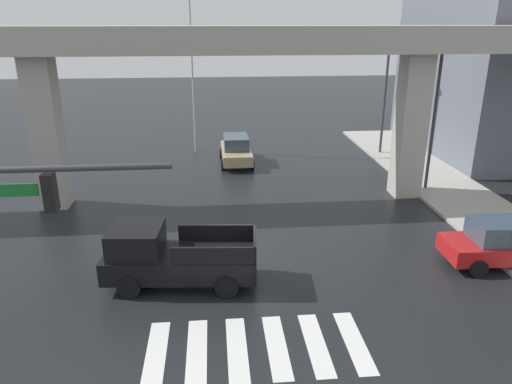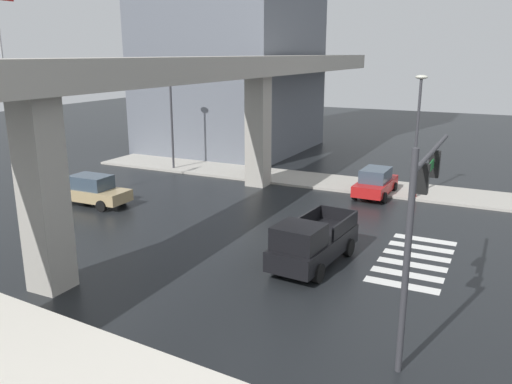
{
  "view_description": "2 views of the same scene",
  "coord_description": "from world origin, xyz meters",
  "px_view_note": "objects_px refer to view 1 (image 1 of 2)",
  "views": [
    {
      "loc": [
        -1.02,
        -16.56,
        8.55
      ],
      "look_at": [
        0.73,
        2.73,
        1.53
      ],
      "focal_mm": 33.59,
      "sensor_mm": 36.0,
      "label": 1
    },
    {
      "loc": [
        -21.3,
        -8.7,
        8.44
      ],
      "look_at": [
        -0.3,
        1.65,
        2.18
      ],
      "focal_mm": 36.54,
      "sensor_mm": 36.0,
      "label": 2
    }
  ],
  "objects_px": {
    "pickup_truck": "(172,257)",
    "sedan_tan": "(236,150)",
    "street_lamp_far_north": "(386,85)",
    "flagpole": "(193,49)",
    "street_lamp_mid_block": "(436,104)",
    "sedan_red": "(503,243)"
  },
  "relations": [
    {
      "from": "pickup_truck",
      "to": "sedan_tan",
      "type": "distance_m",
      "value": 14.64
    },
    {
      "from": "street_lamp_far_north",
      "to": "flagpole",
      "type": "distance_m",
      "value": 12.54
    },
    {
      "from": "street_lamp_mid_block",
      "to": "street_lamp_far_north",
      "type": "relative_size",
      "value": 1.0
    },
    {
      "from": "flagpole",
      "to": "street_lamp_mid_block",
      "type": "bearing_deg",
      "value": -36.0
    },
    {
      "from": "sedan_tan",
      "to": "street_lamp_mid_block",
      "type": "bearing_deg",
      "value": -31.69
    },
    {
      "from": "sedan_red",
      "to": "street_lamp_mid_block",
      "type": "bearing_deg",
      "value": 85.35
    },
    {
      "from": "pickup_truck",
      "to": "sedan_tan",
      "type": "bearing_deg",
      "value": 78.57
    },
    {
      "from": "street_lamp_mid_block",
      "to": "pickup_truck",
      "type": "bearing_deg",
      "value": -146.47
    },
    {
      "from": "pickup_truck",
      "to": "street_lamp_mid_block",
      "type": "distance_m",
      "value": 15.54
    },
    {
      "from": "pickup_truck",
      "to": "street_lamp_mid_block",
      "type": "height_order",
      "value": "street_lamp_mid_block"
    },
    {
      "from": "pickup_truck",
      "to": "sedan_tan",
      "type": "relative_size",
      "value": 1.21
    },
    {
      "from": "street_lamp_far_north",
      "to": "flagpole",
      "type": "height_order",
      "value": "flagpole"
    },
    {
      "from": "sedan_tan",
      "to": "flagpole",
      "type": "bearing_deg",
      "value": 131.1
    },
    {
      "from": "pickup_truck",
      "to": "street_lamp_far_north",
      "type": "height_order",
      "value": "street_lamp_far_north"
    },
    {
      "from": "pickup_truck",
      "to": "street_lamp_far_north",
      "type": "relative_size",
      "value": 0.72
    },
    {
      "from": "sedan_tan",
      "to": "flagpole",
      "type": "relative_size",
      "value": 0.36
    },
    {
      "from": "pickup_truck",
      "to": "sedan_red",
      "type": "height_order",
      "value": "pickup_truck"
    },
    {
      "from": "pickup_truck",
      "to": "sedan_red",
      "type": "distance_m",
      "value": 11.95
    },
    {
      "from": "street_lamp_mid_block",
      "to": "flagpole",
      "type": "relative_size",
      "value": 0.61
    },
    {
      "from": "pickup_truck",
      "to": "flagpole",
      "type": "bearing_deg",
      "value": 88.75
    },
    {
      "from": "sedan_red",
      "to": "flagpole",
      "type": "height_order",
      "value": "flagpole"
    },
    {
      "from": "street_lamp_far_north",
      "to": "sedan_tan",
      "type": "bearing_deg",
      "value": -172.84
    }
  ]
}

